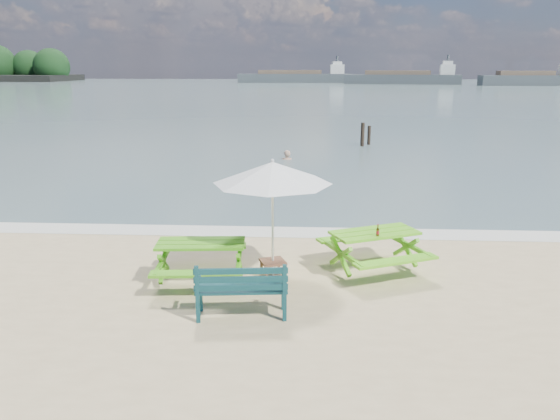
# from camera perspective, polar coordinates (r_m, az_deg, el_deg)

# --- Properties ---
(sea) EXTENTS (300.00, 300.00, 0.00)m
(sea) POSITION_cam_1_polar(r_m,az_deg,el_deg) (93.49, 2.83, 12.37)
(sea) COLOR slate
(sea) RESTS_ON ground
(foam_strip) EXTENTS (22.00, 0.90, 0.01)m
(foam_strip) POSITION_cam_1_polar(r_m,az_deg,el_deg) (13.63, 0.14, -2.31)
(foam_strip) COLOR silver
(foam_strip) RESTS_ON ground
(picnic_table_left) EXTENTS (1.80, 1.97, 0.79)m
(picnic_table_left) POSITION_cam_1_polar(r_m,az_deg,el_deg) (10.59, -8.21, -5.46)
(picnic_table_left) COLOR #499F18
(picnic_table_left) RESTS_ON ground
(picnic_table_right) EXTENTS (2.35, 2.45, 0.82)m
(picnic_table_right) POSITION_cam_1_polar(r_m,az_deg,el_deg) (11.20, 9.79, -4.31)
(picnic_table_right) COLOR #5DBA1C
(picnic_table_right) RESTS_ON ground
(park_bench) EXTENTS (1.55, 0.66, 0.93)m
(park_bench) POSITION_cam_1_polar(r_m,az_deg,el_deg) (9.16, -4.02, -9.31)
(park_bench) COLOR #0E353B
(park_bench) RESTS_ON ground
(side_table) EXTENTS (0.59, 0.59, 0.30)m
(side_table) POSITION_cam_1_polar(r_m,az_deg,el_deg) (10.88, -0.76, -6.00)
(side_table) COLOR brown
(side_table) RESTS_ON ground
(patio_umbrella) EXTENTS (2.96, 2.96, 2.27)m
(patio_umbrella) POSITION_cam_1_polar(r_m,az_deg,el_deg) (10.35, -0.79, 3.91)
(patio_umbrella) COLOR silver
(patio_umbrella) RESTS_ON ground
(beer_bottle) EXTENTS (0.06, 0.06, 0.23)m
(beer_bottle) POSITION_cam_1_polar(r_m,az_deg,el_deg) (10.77, 10.17, -2.29)
(beer_bottle) COLOR brown
(beer_bottle) RESTS_ON picnic_table_right
(swimmer) EXTENTS (0.68, 0.51, 1.70)m
(swimmer) POSITION_cam_1_polar(r_m,az_deg,el_deg) (24.42, 0.70, 4.32)
(swimmer) COLOR tan
(swimmer) RESTS_ON ground
(mooring_pilings) EXTENTS (0.58, 0.78, 1.41)m
(mooring_pilings) POSITION_cam_1_polar(r_m,az_deg,el_deg) (28.88, 8.88, 7.58)
(mooring_pilings) COLOR black
(mooring_pilings) RESTS_ON ground
(cargo_ships) EXTENTS (136.50, 21.90, 4.40)m
(cargo_ships) POSITION_cam_1_polar(r_m,az_deg,el_deg) (137.49, 24.31, 12.39)
(cargo_ships) COLOR #3B4246
(cargo_ships) RESTS_ON ground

